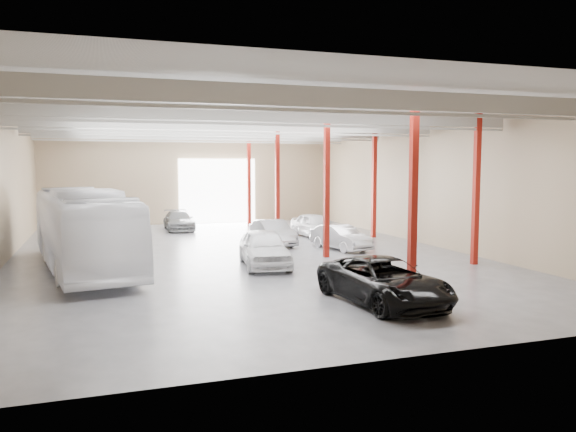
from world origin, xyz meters
TOP-DOWN VIEW (x-y plane):
  - depot_shell at (0.13, 0.48)m, footprint 22.12×32.12m
  - coach_bus at (-7.49, -1.52)m, footprint 4.89×12.95m
  - black_sedan at (2.04, -11.20)m, footprint 3.04×5.67m
  - car_row_a at (0.20, -3.42)m, footprint 2.60×5.13m
  - car_row_b at (2.50, 2.83)m, footprint 1.71×4.39m
  - car_row_c at (-1.56, 11.88)m, footprint 1.90×4.57m
  - car_right_near at (5.50, 0.07)m, footprint 2.27×4.23m
  - car_right_far at (6.06, 5.27)m, footprint 2.22×4.56m

SIDE VIEW (x-z plane):
  - car_row_c at x=-1.56m, z-range 0.00..1.32m
  - car_right_near at x=5.50m, z-range 0.00..1.32m
  - car_row_b at x=2.50m, z-range 0.00..1.42m
  - car_right_far at x=6.06m, z-range 0.00..1.50m
  - black_sedan at x=2.04m, z-range 0.00..1.51m
  - car_row_a at x=0.20m, z-range 0.00..1.67m
  - coach_bus at x=-7.49m, z-range 0.00..3.52m
  - depot_shell at x=0.13m, z-range 1.44..8.51m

